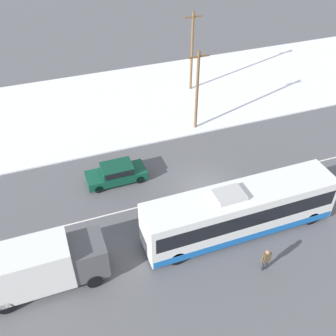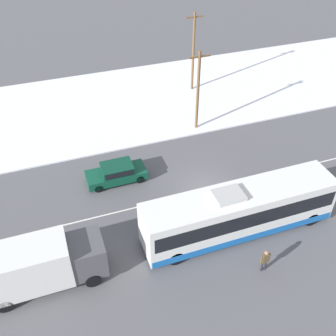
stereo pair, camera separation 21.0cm
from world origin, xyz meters
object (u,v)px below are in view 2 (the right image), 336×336
Objects in this scene: utility_pole_roadside at (198,90)px; box_truck at (34,266)px; sedan_car at (117,172)px; pedestrian_at_stop at (265,259)px; utility_pole_snowlot at (193,51)px; city_bus at (239,212)px.

box_truck is at bearing -140.45° from utility_pole_roadside.
pedestrian_at_stop is at bearing 119.56° from sedan_car.
box_truck is 12.88m from pedestrian_at_stop.
sedan_car is at bearing -150.91° from utility_pole_roadside.
utility_pole_snowlot is (17.06, 18.99, 2.39)m from box_truck.
sedan_car is at bearing 49.73° from box_truck.
box_truck is 1.66× the size of sedan_car.
sedan_car is 16.11m from utility_pole_snowlot.
box_truck reaches higher than sedan_car.
city_bus is at bearing -100.44° from utility_pole_roadside.
pedestrian_at_stop is at bearing -89.61° from city_bus.
box_truck is 9.82m from sedan_car.
sedan_car is 0.61× the size of utility_pole_roadside.
utility_pole_snowlot is (10.74, 11.53, 3.34)m from sedan_car.
city_bus is 2.83× the size of sedan_car.
pedestrian_at_stop is 0.24× the size of utility_pole_roadside.
sedan_car is at bearing 119.56° from pedestrian_at_stop.
city_bus is 1.73× the size of utility_pole_roadside.
city_bus is at bearing -0.07° from box_truck.
pedestrian_at_stop is 0.21× the size of utility_pole_snowlot.
city_bus is 3.37m from pedestrian_at_stop.
box_truck is 1.02× the size of utility_pole_roadside.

